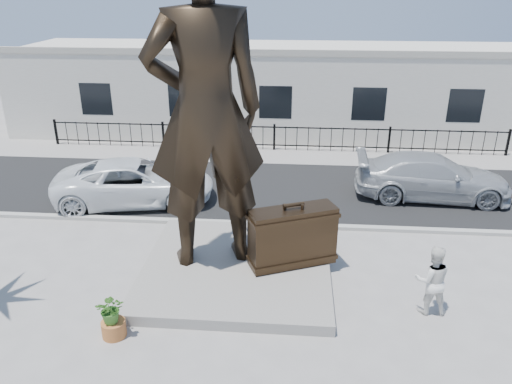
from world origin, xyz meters
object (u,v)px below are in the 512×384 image
Objects in this scene: car_white at (135,182)px; statue at (205,111)px; tourist at (432,280)px; suitcase at (293,237)px.

statue is at bearing -151.75° from car_white.
car_white is (-9.31, 5.99, -0.10)m from tourist.
suitcase is 7.38m from car_white.
tourist is at bearing 144.75° from statue.
car_white is at bearing -69.22° from statue.
suitcase is 0.41× the size of car_white.
suitcase is at bearing -138.47° from car_white.
statue is 7.03m from tourist.
suitcase is 1.31× the size of tourist.
tourist is 11.07m from car_white.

